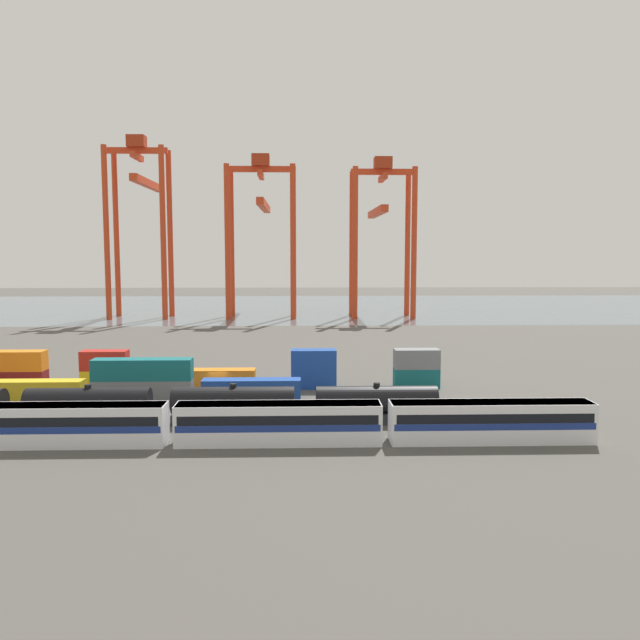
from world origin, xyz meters
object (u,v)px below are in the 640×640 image
Objects in this scene: gantry_crane_east at (381,222)px; passenger_train at (279,421)px; shipping_container_2 at (143,390)px; shipping_container_5 at (0,380)px; shipping_container_12 at (416,378)px; gantry_crane_west at (141,209)px; shipping_container_1 at (33,391)px; gantry_crane_central at (262,219)px; shipping_container_4 at (252,390)px; shipping_container_10 at (314,378)px; freight_tank_row at (161,405)px.

passenger_train is at bearing -101.46° from gantry_crane_east.
shipping_container_2 and shipping_container_5 have the same top height.
shipping_container_12 is 117.83m from gantry_crane_west.
shipping_container_1 is at bearing -171.89° from shipping_container_12.
passenger_train reaches higher than shipping_container_2.
shipping_container_4 is at bearing -87.40° from gantry_crane_central.
shipping_container_4 is 22.74m from shipping_container_12.
shipping_container_12 is 0.14× the size of gantry_crane_east.
shipping_container_1 and shipping_container_4 have the same top height.
passenger_train is 127.48m from gantry_crane_east.
shipping_container_10 is 0.13× the size of gantry_crane_central.
shipping_container_2 is 2.00× the size of shipping_container_10.
freight_tank_row is at bearing -91.95° from gantry_crane_central.
freight_tank_row is 123.64m from gantry_crane_east.
gantry_crane_east reaches higher than shipping_container_4.
passenger_train reaches higher than shipping_container_4.
shipping_container_2 is at bearing 112.80° from freight_tank_row.
gantry_crane_west is at bearing -178.56° from gantry_crane_central.
freight_tank_row is at bearing -149.69° from shipping_container_12.
gantry_crane_east is at bearing 71.95° from freight_tank_row.
shipping_container_5 is 105.48m from gantry_crane_central.
shipping_container_12 is at bearing 11.13° from shipping_container_2.
shipping_container_1 is 108.63m from gantry_crane_west.
gantry_crane_central is at bearing 94.05° from passenger_train.
gantry_crane_central reaches higher than shipping_container_12.
gantry_crane_east is at bearing 0.25° from gantry_crane_west.
gantry_crane_central is 1.01× the size of gantry_crane_east.
shipping_container_2 is 1.00× the size of shipping_container_4.
passenger_train is 30.80m from shipping_container_12.
shipping_container_4 is (8.72, 10.89, -0.72)m from freight_tank_row.
gantry_crane_central is (-4.77, 104.87, 26.06)m from shipping_container_4.
shipping_container_10 is (16.52, 17.77, -0.72)m from freight_tank_row.
shipping_container_10 is at bearing 180.00° from shipping_container_12.
shipping_container_12 is (17.71, 25.18, -0.84)m from passenger_train.
shipping_container_10 is 102.18m from gantry_crane_central.
shipping_container_4 is (-3.97, 18.31, -0.84)m from passenger_train.
gantry_crane_west is at bearing 104.47° from freight_tank_row.
shipping_container_1 is 120.80m from gantry_crane_east.
shipping_container_10 is 111.40m from gantry_crane_west.
gantry_crane_central reaches higher than shipping_container_10.
freight_tank_row reaches higher than shipping_container_1.
passenger_train is 1.21× the size of gantry_crane_west.
gantry_crane_west is (-4.55, 97.15, 28.98)m from shipping_container_5.
shipping_container_1 is 48.75m from shipping_container_12.
shipping_container_4 is 0.27× the size of gantry_crane_east.
freight_tank_row is at bearing -132.91° from shipping_container_10.
shipping_container_10 is at bearing -82.69° from gantry_crane_central.
gantry_crane_central is at bearing 97.31° from shipping_container_10.
shipping_container_4 is (13.29, 0.00, 0.00)m from shipping_container_2.
gantry_crane_west reaches higher than shipping_container_1.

